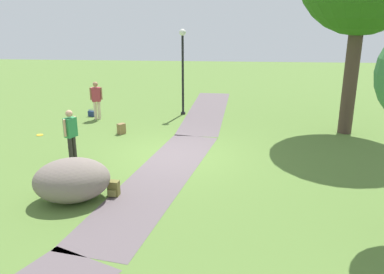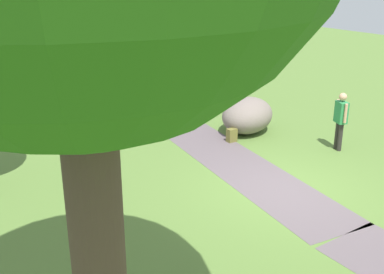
% 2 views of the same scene
% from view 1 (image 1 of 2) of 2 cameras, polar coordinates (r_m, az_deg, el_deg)
% --- Properties ---
extents(ground_plane, '(48.00, 48.00, 0.00)m').
position_cam_1_polar(ground_plane, '(13.30, -2.35, -2.51)').
color(ground_plane, '#557633').
extents(footpath_segment_near, '(8.09, 2.19, 0.01)m').
position_cam_1_polar(footpath_segment_near, '(18.98, 2.15, 3.75)').
color(footpath_segment_near, '#5F5256').
rests_on(footpath_segment_near, ground).
extents(footpath_segment_mid, '(8.17, 3.21, 0.01)m').
position_cam_1_polar(footpath_segment_mid, '(11.58, -4.63, -5.72)').
color(footpath_segment_mid, '#5F5256').
rests_on(footpath_segment_mid, ground).
extents(lamp_post, '(0.28, 0.28, 3.73)m').
position_cam_1_polar(lamp_post, '(17.88, -1.31, 10.35)').
color(lamp_post, black).
rests_on(lamp_post, ground).
extents(lawn_boulder, '(1.94, 2.22, 1.08)m').
position_cam_1_polar(lawn_boulder, '(10.50, -16.53, -5.82)').
color(lawn_boulder, slate).
rests_on(lawn_boulder, ground).
extents(woman_with_handbag, '(0.32, 0.51, 1.63)m').
position_cam_1_polar(woman_with_handbag, '(17.75, -13.30, 5.38)').
color(woman_with_handbag, beige).
rests_on(woman_with_handbag, ground).
extents(man_near_boulder, '(0.48, 0.37, 1.65)m').
position_cam_1_polar(man_near_boulder, '(13.01, -16.69, 0.68)').
color(man_near_boulder, '#2D2926').
rests_on(man_near_boulder, ground).
extents(handbag_on_grass, '(0.32, 0.34, 0.31)m').
position_cam_1_polar(handbag_on_grass, '(18.46, -13.93, 3.26)').
color(handbag_on_grass, navy).
rests_on(handbag_on_grass, ground).
extents(backpack_by_boulder, '(0.28, 0.30, 0.40)m').
position_cam_1_polar(backpack_by_boulder, '(10.63, -10.97, -7.14)').
color(backpack_by_boulder, brown).
rests_on(backpack_by_boulder, ground).
extents(spare_backpack_on_lawn, '(0.35, 0.35, 0.40)m').
position_cam_1_polar(spare_backpack_on_lawn, '(15.66, -9.92, 1.14)').
color(spare_backpack_on_lawn, olive).
rests_on(spare_backpack_on_lawn, ground).
extents(frisbee_on_grass, '(0.25, 0.25, 0.02)m').
position_cam_1_polar(frisbee_on_grass, '(16.34, -20.63, 0.27)').
color(frisbee_on_grass, yellow).
rests_on(frisbee_on_grass, ground).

